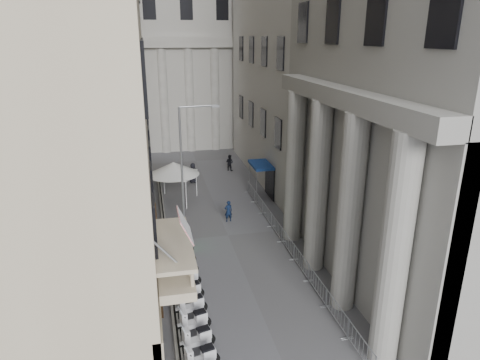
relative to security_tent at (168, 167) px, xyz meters
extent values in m
cube|color=beige|center=(3.59, 20.67, 12.15)|extent=(22.00, 10.00, 30.00)
cylinder|color=silver|center=(-1.47, -1.47, -1.70)|extent=(0.06, 0.06, 2.31)
cylinder|color=silver|center=(1.47, -1.47, -1.70)|extent=(0.06, 0.06, 2.31)
cylinder|color=silver|center=(-1.47, 1.47, -1.70)|extent=(0.06, 0.06, 2.31)
cylinder|color=silver|center=(1.47, 1.47, -1.70)|extent=(0.06, 0.06, 2.31)
cube|color=silver|center=(0.00, 0.00, -0.49)|extent=(3.15, 3.15, 0.13)
cone|color=silver|center=(0.00, 0.00, 0.04)|extent=(4.20, 4.20, 1.05)
cylinder|color=#989BA0|center=(0.75, -5.88, 1.50)|extent=(0.16, 0.16, 8.70)
cylinder|color=#989BA0|center=(2.05, -5.74, 5.85)|extent=(2.61, 0.40, 0.12)
cube|color=#989BA0|center=(3.23, -5.61, 5.80)|extent=(0.57, 0.30, 0.16)
cube|color=black|center=(0.09, -9.81, -1.95)|extent=(0.38, 0.88, 1.81)
cube|color=#19E54C|center=(0.23, -9.78, -1.74)|extent=(0.13, 0.65, 1.01)
imported|color=#0C1832|center=(4.07, -5.76, -2.03)|extent=(0.65, 0.47, 1.64)
imported|color=black|center=(6.59, 6.86, -2.01)|extent=(1.03, 1.01, 1.68)
imported|color=black|center=(2.48, 3.71, -1.89)|extent=(0.98, 0.67, 1.93)
camera|label=1|loc=(-1.32, -34.74, 10.36)|focal=32.00mm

